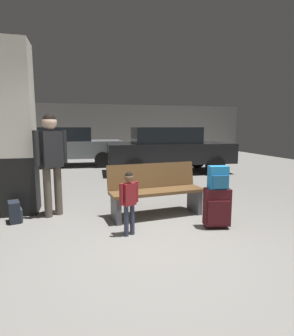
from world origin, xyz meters
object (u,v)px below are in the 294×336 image
suitcase (217,207)px  parked_car_near (168,149)px  backpack_dark_floor (15,212)px  structural_pillar (17,130)px  child (129,197)px  bench (156,190)px  parked_car_far (67,145)px  backpack_bright (218,178)px  adult (51,154)px

suitcase → parked_car_near: 5.20m
backpack_dark_floor → parked_car_near: size_ratio=0.08×
structural_pillar → parked_car_near: structural_pillar is taller
parked_car_near → child: bearing=-114.0°
bench → parked_car_far: (-1.70, 6.77, 0.36)m
structural_pillar → bench: size_ratio=1.78×
structural_pillar → parked_car_far: bearing=84.6°
backpack_bright → adult: adult is taller
bench → child: child is taller
structural_pillar → suitcase: size_ratio=4.86×
structural_pillar → adult: size_ratio=1.70×
structural_pillar → suitcase: bearing=-27.2°
child → structural_pillar: bearing=137.8°
structural_pillar → parked_car_near: (3.92, 3.54, -0.65)m
structural_pillar → parked_car_far: (0.57, 6.01, -0.65)m
structural_pillar → backpack_bright: bearing=-27.2°
suitcase → adult: 2.82m
bench → backpack_bright: (0.74, -0.79, 0.33)m
bench → backpack_dark_floor: bench is taller
backpack_bright → child: bearing=178.6°
structural_pillar → parked_car_far: size_ratio=0.70×
structural_pillar → child: size_ratio=3.24×
backpack_bright → parked_car_far: parked_car_far is taller
suitcase → backpack_bright: bearing=-61.9°
structural_pillar → bench: 2.60m
bench → child: size_ratio=1.82×
bench → adult: (-1.70, 0.41, 0.63)m
child → parked_car_far: (-1.10, 7.53, 0.25)m
child → parked_car_far: 7.61m
bench → backpack_dark_floor: size_ratio=4.85×
child → suitcase: bearing=-1.4°
suitcase → backpack_bright: backpack_bright is taller
structural_pillar → backpack_dark_floor: bearing=-90.6°
parked_car_far → parked_car_near: bearing=-36.3°
adult → parked_car_far: size_ratio=0.41×
suitcase → adult: (-2.44, 1.20, 0.75)m
child → bench: bearing=51.5°
parked_car_near → parked_car_far: bearing=143.7°
bench → structural_pillar: bearing=161.5°
suitcase → structural_pillar: bearing=152.8°
structural_pillar → parked_car_far: structural_pillar is taller
structural_pillar → adult: bearing=-31.6°
suitcase → adult: adult is taller
bench → suitcase: bearing=-47.0°
structural_pillar → backpack_dark_floor: 1.40m
backpack_bright → parked_car_near: parked_car_near is taller
child → adult: (-1.10, 1.16, 0.51)m
adult → backpack_dark_floor: adult is taller
backpack_dark_floor → parked_car_far: parked_car_far is taller
structural_pillar → backpack_dark_floor: size_ratio=8.63×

